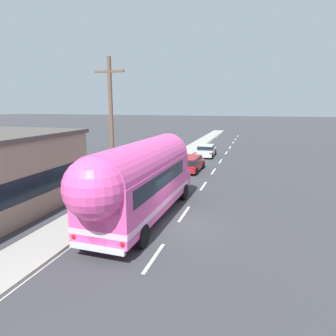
% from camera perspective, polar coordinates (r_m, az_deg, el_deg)
% --- Properties ---
extents(ground_plane, '(300.00, 300.00, 0.00)m').
position_cam_1_polar(ground_plane, '(14.97, 1.63, -10.99)').
color(ground_plane, '#38383D').
extents(lane_markings, '(3.82, 80.00, 0.01)m').
position_cam_1_polar(lane_markings, '(27.63, 3.53, -0.17)').
color(lane_markings, silver).
rests_on(lane_markings, ground).
extents(sidewalk_slab, '(2.30, 90.00, 0.15)m').
position_cam_1_polar(sidewalk_slab, '(25.44, -2.95, -1.08)').
color(sidewalk_slab, '#9E9B93').
rests_on(sidewalk_slab, ground).
extents(utility_pole, '(1.80, 0.24, 8.50)m').
position_cam_1_polar(utility_pole, '(17.59, -10.84, 7.17)').
color(utility_pole, brown).
rests_on(utility_pole, ground).
extents(painted_bus, '(2.78, 11.26, 4.12)m').
position_cam_1_polar(painted_bus, '(14.63, -5.60, -2.07)').
color(painted_bus, '#EA4C9E').
rests_on(painted_bus, ground).
extents(car_lead, '(2.11, 4.29, 1.37)m').
position_cam_1_polar(car_lead, '(26.52, 4.18, 1.03)').
color(car_lead, '#A5191E').
rests_on(car_lead, ground).
extents(car_second, '(2.07, 4.37, 1.37)m').
position_cam_1_polar(car_second, '(34.50, 7.35, 3.44)').
color(car_second, silver).
rests_on(car_second, ground).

